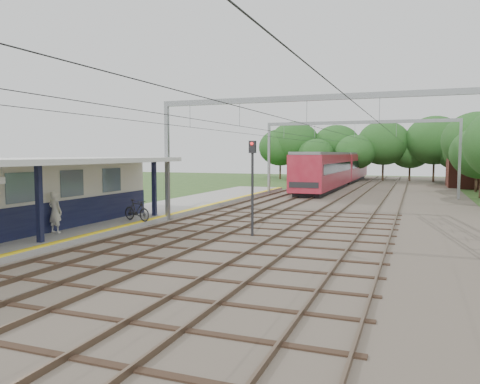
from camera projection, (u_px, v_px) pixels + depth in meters
The scene contains 13 objects.
ground at pixel (46, 314), 11.68m from camera, with size 160.00×160.00×0.00m, color #2D4C1E.
ballast_bed at pixel (356, 202), 38.24m from camera, with size 18.00×90.00×0.10m, color #473D33.
platform at pixel (122, 219), 27.36m from camera, with size 5.00×52.00×0.35m, color gray.
yellow_stripe at pixel (155, 218), 26.55m from camera, with size 0.45×52.00×0.01m, color yellow.
station_building at pixel (4, 197), 21.16m from camera, with size 3.41×18.00×3.40m.
canopy at pixel (3, 162), 19.71m from camera, with size 6.40×20.00×3.44m.
rail_tracks at pixel (325, 199), 39.11m from camera, with size 11.80×88.00×0.15m.
catenary_system at pixel (341, 133), 33.61m from camera, with size 17.22×88.00×7.00m.
tree_band at pixel (380, 147), 63.18m from camera, with size 31.72×30.88×8.82m.
person at pixel (55, 212), 21.54m from camera, with size 0.71×0.46×1.94m, color silver.
bicycle at pixel (137, 210), 25.39m from camera, with size 0.55×1.93×1.16m, color black.
train at pixel (339, 168), 58.29m from camera, with size 3.11×38.68×4.07m.
signal_post at pixel (252, 176), 21.98m from camera, with size 0.33×0.28×4.61m.
Camera 1 is at (8.57, -8.94, 4.00)m, focal length 35.00 mm.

